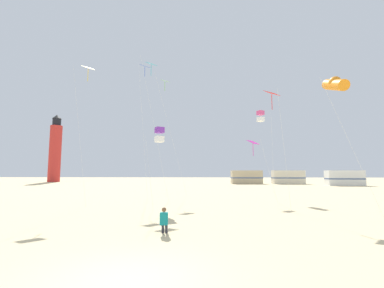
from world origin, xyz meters
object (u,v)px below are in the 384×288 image
(lighthouse_distant, at_px, (55,150))
(kite_diamond_scarlet, at_px, (272,97))
(kite_box_violet, at_px, (159,135))
(kite_diamond_gold, at_px, (87,74))
(rv_van_cream, at_px, (288,177))
(rv_van_white, at_px, (344,178))
(rv_van_tan, at_px, (247,177))
(kite_flyer_standing, at_px, (164,220))
(kite_diamond_blue, at_px, (145,73))
(kite_diamond_magenta, at_px, (254,144))
(kite_box_rainbow, at_px, (261,116))
(kite_tube_orange, at_px, (335,84))
(kite_diamond_cyan, at_px, (151,70))
(kite_diamond_lime, at_px, (165,86))

(lighthouse_distant, bearing_deg, kite_diamond_scarlet, -47.22)
(kite_box_violet, bearing_deg, kite_diamond_gold, 168.10)
(kite_box_violet, bearing_deg, kite_diamond_scarlet, -9.62)
(rv_van_cream, distance_m, rv_van_white, 10.25)
(rv_van_tan, bearing_deg, kite_diamond_scarlet, -100.37)
(kite_flyer_standing, bearing_deg, kite_diamond_blue, -75.55)
(rv_van_tan, xyz_separation_m, rv_van_cream, (8.61, -0.36, 0.00))
(kite_diamond_magenta, relative_size, kite_box_rainbow, 0.60)
(lighthouse_distant, relative_size, rv_van_white, 2.56)
(kite_diamond_gold, bearing_deg, kite_tube_orange, -13.93)
(kite_flyer_standing, xyz_separation_m, lighthouse_distant, (-34.66, 51.22, 7.22))
(kite_box_rainbow, bearing_deg, kite_diamond_cyan, -165.85)
(kite_flyer_standing, distance_m, kite_diamond_scarlet, 11.85)
(kite_box_rainbow, relative_size, kite_diamond_lime, 0.68)
(kite_diamond_cyan, bearing_deg, kite_diamond_gold, -143.58)
(kite_flyer_standing, relative_size, kite_diamond_gold, 0.10)
(kite_flyer_standing, bearing_deg, lighthouse_distant, -57.88)
(kite_diamond_magenta, distance_m, rv_van_white, 34.79)
(kite_diamond_blue, xyz_separation_m, lighthouse_distant, (-30.43, 36.87, -5.08))
(rv_van_white, bearing_deg, kite_box_violet, -131.94)
(kite_box_violet, xyz_separation_m, kite_box_rainbow, (9.47, 7.65, 3.01))
(kite_diamond_blue, xyz_separation_m, kite_diamond_lime, (1.79, 2.89, -0.50))
(kite_box_violet, relative_size, rv_van_white, 0.92)
(kite_diamond_lime, bearing_deg, kite_diamond_blue, -121.70)
(kite_tube_orange, bearing_deg, rv_van_white, 61.16)
(kite_box_rainbow, height_order, kite_diamond_scarlet, kite_box_rainbow)
(kite_diamond_scarlet, xyz_separation_m, kite_diamond_gold, (-14.62, 2.74, 3.00))
(kite_box_violet, distance_m, kite_box_rainbow, 12.54)
(kite_flyer_standing, distance_m, rv_van_cream, 47.98)
(kite_flyer_standing, height_order, rv_van_tan, rv_van_tan)
(kite_diamond_cyan, relative_size, rv_van_white, 2.05)
(rv_van_tan, bearing_deg, rv_van_cream, -5.77)
(kite_box_violet, xyz_separation_m, kite_diamond_lime, (-0.90, 9.30, 6.96))
(kite_diamond_cyan, height_order, rv_van_cream, kite_diamond_cyan)
(kite_diamond_magenta, distance_m, kite_diamond_scarlet, 5.49)
(rv_van_tan, distance_m, rv_van_cream, 8.61)
(kite_diamond_blue, xyz_separation_m, kite_box_rainbow, (12.16, 1.24, -4.45))
(kite_diamond_gold, height_order, lighthouse_distant, lighthouse_distant)
(kite_box_violet, bearing_deg, rv_van_tan, 70.41)
(kite_box_violet, xyz_separation_m, kite_diamond_gold, (-6.40, 1.35, 5.44))
(kite_diamond_scarlet, bearing_deg, lighthouse_distant, 132.78)
(kite_diamond_magenta, bearing_deg, kite_diamond_scarlet, -84.67)
(kite_box_rainbow, distance_m, kite_diamond_gold, 17.25)
(kite_diamond_lime, bearing_deg, kite_box_rainbow, -9.04)
(kite_diamond_cyan, height_order, kite_diamond_lime, kite_diamond_cyan)
(kite_flyer_standing, xyz_separation_m, kite_diamond_cyan, (-3.21, 12.78, 11.93))
(kite_diamond_magenta, xyz_separation_m, kite_tube_orange, (3.91, -6.43, 3.16))
(kite_diamond_magenta, distance_m, kite_diamond_lime, 12.87)
(kite_diamond_magenta, relative_size, kite_diamond_lime, 0.41)
(kite_diamond_lime, relative_size, kite_diamond_gold, 1.14)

